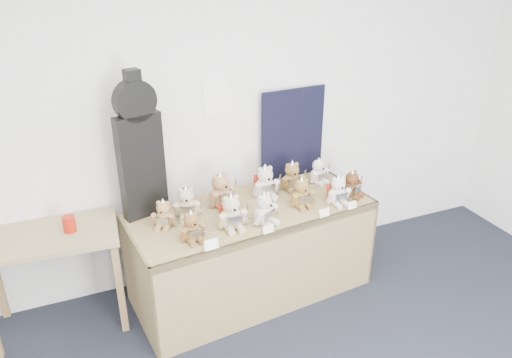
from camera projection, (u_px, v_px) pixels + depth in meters
name	position (u px, v px, depth m)	size (l,w,h in m)	color
room_shell	(217.00, 99.00, 3.82)	(6.00, 6.00, 6.00)	white
display_table	(256.00, 232.00, 3.81)	(1.92, 0.96, 0.77)	olive
side_table	(50.00, 250.00, 3.51)	(0.98, 0.59, 0.78)	#967D51
guitar_case	(140.00, 148.00, 3.50)	(0.34, 0.19, 1.09)	black
navy_board	(293.00, 134.00, 4.16)	(0.58, 0.02, 0.77)	black
red_cup	(69.00, 224.00, 3.46)	(0.09, 0.09, 0.12)	#AE1A0B
teddy_front_far_left	(192.00, 227.00, 3.36)	(0.21, 0.17, 0.25)	brown
teddy_front_left	(232.00, 213.00, 3.50)	(0.24, 0.20, 0.29)	#C5B28A
teddy_front_centre	(265.00, 210.00, 3.56)	(0.23, 0.22, 0.27)	silver
teddy_front_right	(302.00, 194.00, 3.79)	(0.21, 0.17, 0.26)	olive
teddy_front_far_right	(338.00, 191.00, 3.83)	(0.21, 0.17, 0.26)	silver
teddy_front_end	(352.00, 185.00, 3.94)	(0.20, 0.20, 0.25)	brown
teddy_back_left	(187.00, 204.00, 3.64)	(0.22, 0.20, 0.27)	#C0B38C
teddy_back_centre_left	(221.00, 191.00, 3.79)	(0.26, 0.24, 0.31)	#A57952
teddy_back_centre_right	(265.00, 183.00, 3.93)	(0.24, 0.20, 0.29)	silver
teddy_back_right	(292.00, 177.00, 4.05)	(0.22, 0.18, 0.27)	olive
teddy_back_end	(319.00, 172.00, 4.17)	(0.20, 0.18, 0.24)	white
teddy_back_far_left	(164.00, 215.00, 3.52)	(0.18, 0.19, 0.23)	#A67F4D
entry_card_a	(211.00, 244.00, 3.28)	(0.10, 0.00, 0.07)	white
entry_card_b	(268.00, 229.00, 3.47)	(0.08, 0.00, 0.06)	white
entry_card_c	(324.00, 213.00, 3.67)	(0.09, 0.00, 0.06)	white
entry_card_d	(352.00, 205.00, 3.78)	(0.08, 0.00, 0.06)	white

